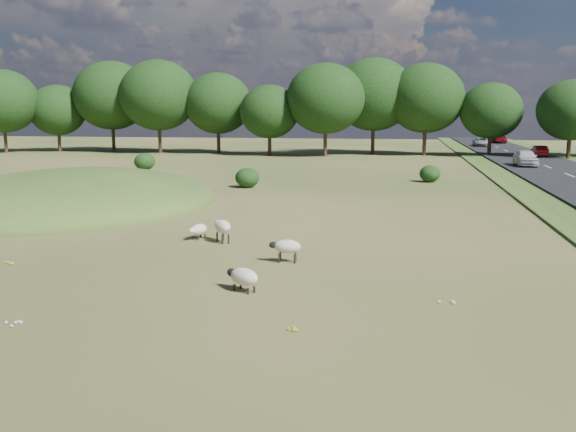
# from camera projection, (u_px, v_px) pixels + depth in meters

# --- Properties ---
(ground) EXTENTS (160.00, 160.00, 0.00)m
(ground) POSITION_uv_depth(u_px,v_px,m) (299.00, 191.00, 42.91)
(ground) COLOR #294816
(ground) RESTS_ON ground
(mound) EXTENTS (16.00, 20.00, 4.00)m
(mound) POSITION_uv_depth(u_px,v_px,m) (74.00, 204.00, 37.16)
(mound) COLOR #33561E
(mound) RESTS_ON ground
(road) EXTENTS (8.00, 150.00, 0.25)m
(road) POSITION_uv_depth(u_px,v_px,m) (576.00, 179.00, 49.24)
(road) COLOR black
(road) RESTS_ON ground
(treeline) EXTENTS (96.28, 14.66, 11.70)m
(treeline) POSITION_uv_depth(u_px,v_px,m) (336.00, 100.00, 76.46)
(treeline) COLOR black
(treeline) RESTS_ON ground
(shrubs) EXTENTS (26.76, 13.09, 1.55)m
(shrubs) POSITION_uv_depth(u_px,v_px,m) (239.00, 169.00, 51.51)
(shrubs) COLOR black
(shrubs) RESTS_ON ground
(sheep_0) EXTENTS (1.25, 1.02, 0.72)m
(sheep_0) POSITION_uv_depth(u_px,v_px,m) (243.00, 277.00, 19.21)
(sheep_0) COLOR beige
(sheep_0) RESTS_ON ground
(sheep_1) EXTENTS (1.15, 0.51, 0.84)m
(sheep_1) POSITION_uv_depth(u_px,v_px,m) (286.00, 247.00, 22.82)
(sheep_1) COLOR beige
(sheep_1) RESTS_ON ground
(sheep_2) EXTENTS (0.76, 1.17, 0.65)m
(sheep_2) POSITION_uv_depth(u_px,v_px,m) (199.00, 230.00, 27.01)
(sheep_2) COLOR beige
(sheep_2) RESTS_ON ground
(sheep_3) EXTENTS (1.09, 1.30, 0.94)m
(sheep_3) POSITION_uv_depth(u_px,v_px,m) (222.00, 227.00, 26.32)
(sheep_3) COLOR beige
(sheep_3) RESTS_ON ground
(car_2) EXTENTS (2.05, 4.44, 1.23)m
(car_2) POSITION_uv_depth(u_px,v_px,m) (481.00, 142.00, 92.10)
(car_2) COLOR #AEB0B6
(car_2) RESTS_ON road
(car_3) EXTENTS (1.81, 4.49, 1.53)m
(car_3) POSITION_uv_depth(u_px,v_px,m) (526.00, 158.00, 59.47)
(car_3) COLOR silver
(car_3) RESTS_ON road
(car_4) EXTENTS (2.10, 5.17, 1.50)m
(car_4) POSITION_uv_depth(u_px,v_px,m) (499.00, 138.00, 101.09)
(car_4) COLOR maroon
(car_4) RESTS_ON road
(car_5) EXTENTS (1.31, 3.76, 1.24)m
(car_5) POSITION_uv_depth(u_px,v_px,m) (539.00, 151.00, 71.43)
(car_5) COLOR maroon
(car_5) RESTS_ON road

